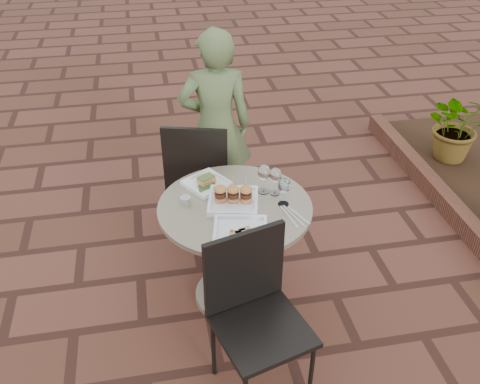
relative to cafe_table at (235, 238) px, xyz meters
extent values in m
plane|color=#592D23|center=(0.23, 0.29, -0.48)|extent=(60.00, 60.00, 0.00)
cylinder|color=gray|center=(0.00, 0.00, -0.46)|extent=(0.52, 0.52, 0.04)
cylinder|color=gray|center=(0.00, 0.00, -0.13)|extent=(0.08, 0.08, 0.70)
cylinder|color=tan|center=(0.00, 0.00, 0.23)|extent=(0.90, 0.90, 0.03)
cube|color=black|center=(-0.11, 0.81, -0.03)|extent=(0.54, 0.54, 0.03)
cube|color=black|center=(-0.16, 0.62, 0.22)|extent=(0.43, 0.15, 0.46)
cylinder|color=black|center=(0.13, 0.94, -0.26)|extent=(0.02, 0.02, 0.44)
cylinder|color=black|center=(-0.24, 1.05, -0.26)|extent=(0.02, 0.02, 0.44)
cylinder|color=black|center=(0.02, 0.58, -0.26)|extent=(0.02, 0.02, 0.44)
cylinder|color=black|center=(-0.34, 0.68, -0.26)|extent=(0.02, 0.02, 0.44)
cube|color=black|center=(0.01, -0.70, -0.03)|extent=(0.54, 0.54, 0.03)
cube|color=black|center=(-0.04, -0.51, 0.22)|extent=(0.43, 0.15, 0.46)
cylinder|color=black|center=(0.25, -0.83, -0.26)|extent=(0.02, 0.02, 0.44)
cylinder|color=black|center=(-0.22, -0.57, -0.26)|extent=(0.02, 0.02, 0.44)
cylinder|color=black|center=(0.14, -0.47, -0.26)|extent=(0.02, 0.02, 0.44)
imported|color=#4F6236|center=(0.04, 0.99, 0.25)|extent=(0.55, 0.38, 1.47)
cube|color=white|center=(-0.13, 0.24, 0.25)|extent=(0.32, 0.32, 0.01)
cube|color=#EA8C52|center=(-0.13, 0.24, 0.28)|extent=(0.12, 0.11, 0.03)
cube|color=#51612B|center=(-0.13, 0.24, 0.31)|extent=(0.11, 0.10, 0.01)
cube|color=white|center=(-0.01, 0.02, 0.25)|extent=(0.34, 0.34, 0.01)
cube|color=white|center=(-0.02, -0.28, 0.25)|extent=(0.34, 0.34, 0.01)
ellipsoid|color=#EE6275|center=(-0.07, -0.35, 0.27)|extent=(0.05, 0.04, 0.02)
cylinder|color=white|center=(0.28, -0.04, 0.25)|extent=(0.06, 0.06, 0.00)
cylinder|color=white|center=(0.28, -0.04, 0.29)|extent=(0.01, 0.01, 0.08)
ellipsoid|color=white|center=(0.28, -0.04, 0.38)|extent=(0.08, 0.08, 0.09)
cylinder|color=white|center=(0.28, -0.04, 0.37)|extent=(0.06, 0.06, 0.04)
cylinder|color=white|center=(0.19, 0.11, 0.25)|extent=(0.07, 0.07, 0.00)
cylinder|color=white|center=(0.19, 0.11, 0.29)|extent=(0.01, 0.01, 0.08)
ellipsoid|color=white|center=(0.19, 0.11, 0.38)|extent=(0.08, 0.08, 0.10)
cylinder|color=white|center=(0.26, 0.08, 0.25)|extent=(0.06, 0.06, 0.00)
cylinder|color=white|center=(0.26, 0.08, 0.29)|extent=(0.01, 0.01, 0.08)
ellipsoid|color=white|center=(0.26, 0.08, 0.38)|extent=(0.08, 0.08, 0.09)
cylinder|color=silver|center=(-0.28, 0.07, 0.27)|extent=(0.07, 0.07, 0.05)
cube|color=brown|center=(1.83, 0.59, -0.41)|extent=(0.12, 3.00, 0.15)
imported|color=#33662D|center=(2.24, 1.31, -0.10)|extent=(0.67, 0.61, 0.65)
camera|label=1|loc=(-0.44, -2.48, 2.04)|focal=40.00mm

